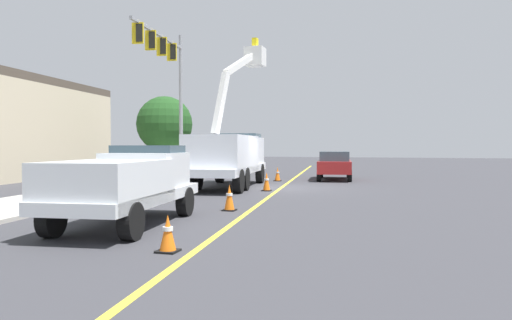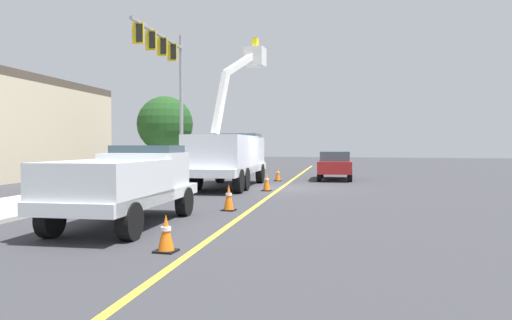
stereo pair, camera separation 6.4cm
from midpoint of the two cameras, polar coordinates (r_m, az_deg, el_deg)
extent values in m
plane|color=#38383D|center=(23.34, 2.91, -3.31)|extent=(120.00, 120.00, 0.00)
cube|color=#B2ADA3|center=(25.44, -14.66, -2.81)|extent=(60.04, 9.98, 0.12)
cube|color=yellow|center=(23.34, 2.91, -3.30)|extent=(49.73, 5.49, 0.01)
cube|color=white|center=(23.61, -3.43, -1.06)|extent=(8.42, 3.36, 0.36)
cube|color=white|center=(26.15, -2.11, 0.90)|extent=(2.86, 2.62, 1.60)
cube|color=#384C56|center=(26.34, -2.03, 2.43)|extent=(2.02, 2.28, 0.64)
cube|color=white|center=(22.63, -4.00, 0.64)|extent=(5.48, 3.05, 1.80)
cube|color=white|center=(21.59, -4.29, 6.75)|extent=(1.11, 0.60, 2.83)
cube|color=white|center=(23.10, -1.84, 11.40)|extent=(2.44, 1.03, 1.47)
cube|color=white|center=(24.13, -0.18, 12.10)|extent=(0.90, 0.90, 0.90)
cube|color=yellow|center=(24.24, -0.18, 13.49)|extent=(0.36, 0.24, 0.60)
cylinder|color=black|center=(26.68, -4.37, -1.55)|extent=(1.07, 0.45, 1.04)
cylinder|color=black|center=(26.22, 0.41, -1.61)|extent=(1.07, 0.45, 1.04)
cylinder|color=black|center=(22.50, -7.08, -2.18)|extent=(1.07, 0.45, 1.04)
cylinder|color=black|center=(21.96, -1.45, -2.27)|extent=(1.07, 0.45, 1.04)
cylinder|color=black|center=(21.25, -8.11, -2.42)|extent=(1.07, 0.45, 1.04)
cylinder|color=black|center=(20.67, -2.16, -2.52)|extent=(1.07, 0.45, 1.04)
cube|color=silver|center=(12.86, -15.13, -4.17)|extent=(5.79, 2.69, 0.30)
cube|color=silver|center=(13.94, -13.01, -1.43)|extent=(2.21, 2.14, 1.10)
cube|color=#384C56|center=(14.10, -12.71, 0.56)|extent=(1.52, 1.90, 0.56)
cube|color=silver|center=(11.92, -17.19, -2.72)|extent=(3.56, 2.45, 1.10)
cylinder|color=black|center=(14.96, -15.42, -4.62)|extent=(0.87, 0.39, 0.84)
cylinder|color=black|center=(14.26, -8.51, -4.88)|extent=(0.87, 0.39, 0.84)
cylinder|color=black|center=(11.75, -23.17, -6.44)|extent=(0.87, 0.39, 0.84)
cylinder|color=black|center=(10.84, -14.70, -7.03)|extent=(0.87, 0.39, 0.84)
cube|color=maroon|center=(29.14, 9.21, -0.76)|extent=(4.98, 2.40, 0.70)
cube|color=#384C56|center=(29.27, 9.22, 0.43)|extent=(3.61, 2.03, 0.60)
cylinder|color=black|center=(27.54, 10.95, -1.85)|extent=(0.70, 0.31, 0.68)
cylinder|color=black|center=(27.56, 7.39, -1.83)|extent=(0.70, 0.31, 0.68)
cylinder|color=black|center=(30.80, 10.83, -1.47)|extent=(0.70, 0.31, 0.68)
cylinder|color=black|center=(30.81, 7.65, -1.45)|extent=(0.70, 0.31, 0.68)
cube|color=black|center=(9.64, -10.56, -10.53)|extent=(0.40, 0.40, 0.04)
cone|color=orange|center=(9.56, -10.57, -8.39)|extent=(0.32, 0.32, 0.69)
cylinder|color=white|center=(9.55, -10.57, -7.98)|extent=(0.20, 0.20, 0.08)
cube|color=black|center=(15.29, -3.28, -5.92)|extent=(0.40, 0.40, 0.04)
cone|color=orange|center=(15.24, -3.28, -4.38)|extent=(0.32, 0.32, 0.79)
cylinder|color=white|center=(15.23, -3.29, -4.09)|extent=(0.20, 0.20, 0.08)
cube|color=black|center=(21.77, 1.17, -3.62)|extent=(0.40, 0.40, 0.04)
cone|color=orange|center=(21.74, 1.17, -2.51)|extent=(0.32, 0.32, 0.81)
cylinder|color=white|center=(21.73, 1.17, -2.30)|extent=(0.20, 0.20, 0.08)
cube|color=black|center=(27.75, 2.49, -2.46)|extent=(0.40, 0.40, 0.04)
cone|color=orange|center=(27.72, 2.49, -1.63)|extent=(0.32, 0.32, 0.76)
cylinder|color=white|center=(27.72, 2.49, -1.47)|extent=(0.20, 0.20, 0.08)
cylinder|color=gray|center=(29.76, -8.92, 6.16)|extent=(0.22, 0.22, 8.70)
cube|color=gray|center=(26.99, -11.45, 14.32)|extent=(7.06, 0.91, 0.16)
cube|color=gold|center=(28.68, -9.99, 12.46)|extent=(0.18, 0.57, 1.00)
cube|color=black|center=(28.65, -9.79, 12.47)|extent=(0.23, 0.34, 0.84)
cube|color=gold|center=(27.23, -11.14, 13.03)|extent=(0.18, 0.57, 1.00)
cube|color=black|center=(27.20, -10.94, 13.04)|extent=(0.23, 0.34, 0.84)
cube|color=gold|center=(25.80, -12.42, 13.65)|extent=(0.18, 0.57, 1.00)
cube|color=black|center=(25.76, -12.21, 13.67)|extent=(0.23, 0.34, 0.84)
cube|color=gold|center=(24.38, -13.87, 14.35)|extent=(0.18, 0.57, 1.00)
cube|color=black|center=(24.34, -13.64, 14.37)|extent=(0.23, 0.34, 0.84)
cylinder|color=brown|center=(33.13, -10.78, 0.05)|extent=(0.32, 0.32, 2.17)
sphere|color=#1E471C|center=(33.15, -10.80, 4.19)|extent=(3.75, 3.75, 3.75)
camera|label=1|loc=(0.03, -90.09, 0.00)|focal=33.85mm
camera|label=2|loc=(0.03, 89.91, 0.00)|focal=33.85mm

